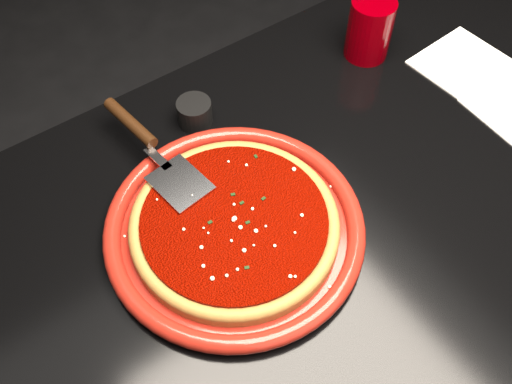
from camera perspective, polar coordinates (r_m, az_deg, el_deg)
floor at (r=1.57m, az=5.75°, el=-16.31°), size 4.00×4.00×0.01m
table at (r=1.22m, az=7.23°, el=-10.40°), size 1.20×0.80×0.75m
plate at (r=0.83m, az=-2.16°, el=-3.55°), size 0.42×0.42×0.03m
pizza_crust at (r=0.83m, az=-2.17°, el=-3.39°), size 0.34×0.34×0.02m
pizza_crust_rim at (r=0.82m, az=-2.18°, el=-3.11°), size 0.34×0.34×0.02m
pizza_sauce at (r=0.82m, az=-2.20°, el=-2.90°), size 0.30×0.30×0.01m
parmesan_dusting at (r=0.81m, az=-2.21°, el=-2.61°), size 0.26×0.26×0.01m
basil_flecks at (r=0.81m, az=-2.21°, el=-2.66°), size 0.24×0.24×0.00m
pizza_server at (r=0.89m, az=-10.15°, el=4.26°), size 0.12×0.30×0.02m
cup at (r=1.09m, az=11.29°, el=15.71°), size 0.08×0.08×0.11m
napkin_b at (r=1.14m, az=20.51°, el=11.56°), size 0.17×0.18×0.00m
ramekin at (r=0.97m, az=-6.16°, el=7.89°), size 0.07×0.07×0.04m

